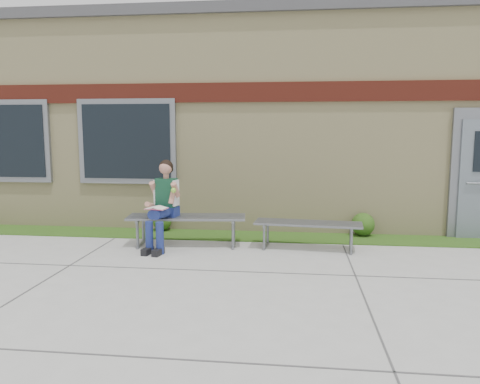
# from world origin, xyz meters

# --- Properties ---
(ground) EXTENTS (80.00, 80.00, 0.00)m
(ground) POSITION_xyz_m (0.00, 0.00, 0.00)
(ground) COLOR #9E9E99
(ground) RESTS_ON ground
(grass_strip) EXTENTS (16.00, 0.80, 0.02)m
(grass_strip) POSITION_xyz_m (0.00, 2.60, 0.01)
(grass_strip) COLOR #254512
(grass_strip) RESTS_ON ground
(school_building) EXTENTS (16.20, 6.22, 4.20)m
(school_building) POSITION_xyz_m (-0.00, 5.99, 2.10)
(school_building) COLOR beige
(school_building) RESTS_ON ground
(bench_left) EXTENTS (1.99, 0.74, 0.51)m
(bench_left) POSITION_xyz_m (-1.60, 1.84, 0.39)
(bench_left) COLOR slate
(bench_left) RESTS_ON ground
(bench_right) EXTENTS (1.75, 0.63, 0.44)m
(bench_right) POSITION_xyz_m (0.40, 1.84, 0.34)
(bench_right) COLOR slate
(bench_right) RESTS_ON ground
(girl) EXTENTS (0.51, 0.88, 1.44)m
(girl) POSITION_xyz_m (-1.94, 1.62, 0.76)
(girl) COLOR navy
(girl) RESTS_ON ground
(shrub_mid) EXTENTS (0.35, 0.35, 0.35)m
(shrub_mid) POSITION_xyz_m (-2.32, 2.85, 0.20)
(shrub_mid) COLOR #254512
(shrub_mid) RESTS_ON grass_strip
(shrub_east) EXTENTS (0.42, 0.42, 0.42)m
(shrub_east) POSITION_xyz_m (1.42, 2.85, 0.23)
(shrub_east) COLOR #254512
(shrub_east) RESTS_ON grass_strip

